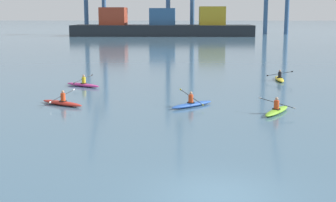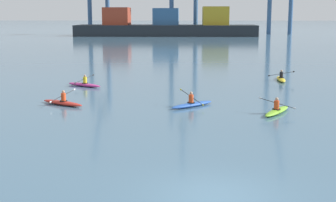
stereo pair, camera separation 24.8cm
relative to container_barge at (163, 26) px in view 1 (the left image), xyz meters
name	(u,v)px [view 1 (the left image)]	position (x,y,z in m)	size (l,w,h in m)	color
ground_plane	(219,196)	(6.07, -112.04, -2.58)	(800.00, 800.00, 0.00)	#476B84
container_barge	(163,26)	(0.00, 0.00, 0.00)	(46.79, 11.19, 7.53)	#1E2328
kayak_red	(62,102)	(-2.65, -97.00, -2.41)	(3.19, 2.34, 0.95)	red
kayak_lime	(277,110)	(10.42, -99.13, -2.41)	(2.24, 3.23, 0.95)	#7ABC2D
kayak_blue	(192,104)	(5.53, -97.26, -2.41)	(2.88, 2.77, 1.05)	#2856B2
kayak_magenta	(83,84)	(-2.92, -89.15, -2.41)	(3.20, 2.31, 0.95)	#C13384
kayak_yellow	(279,79)	(13.36, -85.25, -2.41)	(2.26, 3.43, 0.95)	yellow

